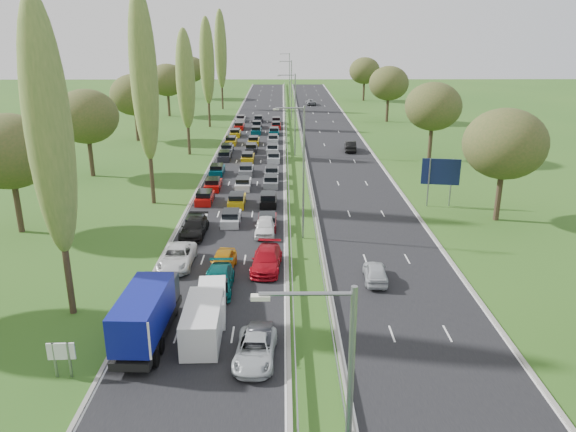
{
  "coord_description": "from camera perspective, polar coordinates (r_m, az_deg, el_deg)",
  "views": [
    {
      "loc": [
        2.68,
        -4.94,
        18.25
      ],
      "look_at": [
        3.15,
        44.9,
        1.5
      ],
      "focal_mm": 35.0,
      "sensor_mm": 36.0,
      "label": 1
    }
  ],
  "objects": [
    {
      "name": "near_car_8",
      "position": [
        44.56,
        -6.64,
        -4.62
      ],
      "size": [
        2.13,
        4.64,
        1.54
      ],
      "primitive_type": "imported",
      "rotation": [
        0.0,
        0.0,
        -0.07
      ],
      "color": "#C1810C",
      "rests_on": "near_carriageway"
    },
    {
      "name": "near_car_3",
      "position": [
        52.39,
        -9.5,
        -1.16
      ],
      "size": [
        2.37,
        5.39,
        1.54
      ],
      "primitive_type": "imported",
      "rotation": [
        0.0,
        0.0,
        -0.04
      ],
      "color": "black",
      "rests_on": "near_carriageway"
    },
    {
      "name": "woodland_right",
      "position": [
        75.46,
        16.12,
        9.81
      ],
      "size": [
        8.0,
        153.0,
        11.1
      ],
      "color": "#2D2116",
      "rests_on": "ground"
    },
    {
      "name": "near_car_10",
      "position": [
        33.15,
        -3.35,
        -13.42
      ],
      "size": [
        2.56,
        5.06,
        1.37
      ],
      "primitive_type": "imported",
      "rotation": [
        0.0,
        0.0,
        -0.06
      ],
      "color": "#AFB5B9",
      "rests_on": "near_carriageway"
    },
    {
      "name": "info_sign",
      "position": [
        33.74,
        -22.02,
        -12.95
      ],
      "size": [
        1.5,
        0.16,
        2.1
      ],
      "color": "gray",
      "rests_on": "ground"
    },
    {
      "name": "near_car_7",
      "position": [
        41.42,
        -7.08,
        -6.52
      ],
      "size": [
        2.19,
        5.27,
        1.52
      ],
      "primitive_type": "imported",
      "rotation": [
        0.0,
        0.0,
        0.01
      ],
      "color": "#055554",
      "rests_on": "near_carriageway"
    },
    {
      "name": "near_car_11",
      "position": [
        44.61,
        -2.18,
        -4.45
      ],
      "size": [
        2.63,
        5.64,
        1.59
      ],
      "primitive_type": "imported",
      "rotation": [
        0.0,
        0.0,
        -0.07
      ],
      "color": "#A50A16",
      "rests_on": "near_carriageway"
    },
    {
      "name": "near_car_2",
      "position": [
        46.04,
        -11.21,
        -4.08
      ],
      "size": [
        2.66,
        5.61,
        1.55
      ],
      "primitive_type": "imported",
      "rotation": [
        0.0,
        0.0,
        -0.02
      ],
      "color": "silver",
      "rests_on": "near_carriageway"
    },
    {
      "name": "woodland_left",
      "position": [
        72.71,
        -20.64,
        9.04
      ],
      "size": [
        8.0,
        166.0,
        11.1
      ],
      "color": "#2D2116",
      "rests_on": "ground"
    },
    {
      "name": "white_van_front",
      "position": [
        35.49,
        -8.58,
        -10.45
      ],
      "size": [
        2.2,
        5.61,
        2.25
      ],
      "rotation": [
        0.0,
        0.0,
        0.02
      ],
      "color": "silver",
      "rests_on": "near_carriageway"
    },
    {
      "name": "near_carriageway",
      "position": [
        89.46,
        -3.71,
        6.76
      ],
      "size": [
        10.5,
        215.0,
        0.04
      ],
      "primitive_type": "cube",
      "color": "black",
      "rests_on": "ground"
    },
    {
      "name": "central_reservation",
      "position": [
        89.24,
        0.65,
        7.13
      ],
      "size": [
        2.36,
        215.0,
        0.32
      ],
      "color": "gray",
      "rests_on": "ground"
    },
    {
      "name": "white_van_rear",
      "position": [
        38.21,
        -7.71,
        -8.53
      ],
      "size": [
        1.81,
        4.6,
        1.85
      ],
      "rotation": [
        0.0,
        0.0,
        0.08
      ],
      "color": "white",
      "rests_on": "near_carriageway"
    },
    {
      "name": "lamp_columns",
      "position": [
        83.86,
        0.73,
        10.17
      ],
      "size": [
        0.18,
        140.18,
        12.0
      ],
      "color": "gray",
      "rests_on": "ground"
    },
    {
      "name": "near_car_9",
      "position": [
        33.93,
        -2.92,
        -12.62
      ],
      "size": [
        1.55,
        4.1,
        1.34
      ],
      "primitive_type": "imported",
      "rotation": [
        0.0,
        0.0,
        -0.03
      ],
      "color": "black",
      "rests_on": "near_carriageway"
    },
    {
      "name": "near_car_12",
      "position": [
        52.07,
        -2.31,
        -1.02
      ],
      "size": [
        2.02,
        4.63,
        1.56
      ],
      "primitive_type": "imported",
      "rotation": [
        0.0,
        0.0,
        -0.04
      ],
      "color": "white",
      "rests_on": "near_carriageway"
    },
    {
      "name": "poplar_row",
      "position": [
        74.7,
        -11.82,
        13.69
      ],
      "size": [
        2.8,
        127.8,
        22.44
      ],
      "color": "#2D2116",
      "rests_on": "ground"
    },
    {
      "name": "ground",
      "position": [
        86.9,
        0.68,
        6.45
      ],
      "size": [
        260.0,
        260.0,
        0.0
      ],
      "primitive_type": "plane",
      "color": "#2A571B",
      "rests_on": "ground"
    },
    {
      "name": "far_car_0",
      "position": [
        43.06,
        8.87,
        -5.66
      ],
      "size": [
        1.98,
        4.33,
        1.44
      ],
      "primitive_type": "imported",
      "rotation": [
        0.0,
        0.0,
        3.07
      ],
      "color": "#B0B5BA",
      "rests_on": "far_carriageway"
    },
    {
      "name": "traffic_queue_fill",
      "position": [
        84.43,
        -3.9,
        6.35
      ],
      "size": [
        9.12,
        68.59,
        0.8
      ],
      "color": "silver",
      "rests_on": "ground"
    },
    {
      "name": "far_carriageway",
      "position": [
        89.74,
        4.99,
        6.77
      ],
      "size": [
        10.5,
        215.0,
        0.04
      ],
      "primitive_type": "cube",
      "color": "black",
      "rests_on": "ground"
    },
    {
      "name": "far_car_1",
      "position": [
        88.3,
        6.35,
        7.08
      ],
      "size": [
        2.03,
        4.97,
        1.6
      ],
      "primitive_type": "imported",
      "rotation": [
        0.0,
        0.0,
        3.07
      ],
      "color": "black",
      "rests_on": "far_carriageway"
    },
    {
      "name": "direction_sign",
      "position": [
        61.7,
        15.25,
        4.15
      ],
      "size": [
        3.96,
        0.79,
        5.2
      ],
      "color": "gray",
      "rests_on": "ground"
    },
    {
      "name": "far_car_2",
      "position": [
        142.66,
        2.33,
        11.49
      ],
      "size": [
        2.59,
        5.03,
        1.36
      ],
      "primitive_type": "imported",
      "rotation": [
        0.0,
        0.0,
        3.21
      ],
      "color": "gray",
      "rests_on": "far_carriageway"
    },
    {
      "name": "blue_lorry",
      "position": [
        35.51,
        -14.09,
        -9.52
      ],
      "size": [
        2.34,
        8.42,
        3.56
      ],
      "rotation": [
        0.0,
        0.0,
        -0.04
      ],
      "color": "black",
      "rests_on": "near_carriageway"
    }
  ]
}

